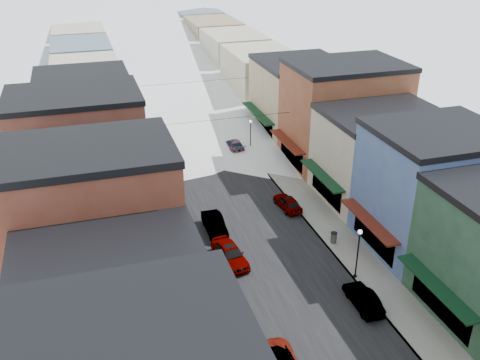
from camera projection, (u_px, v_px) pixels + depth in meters
road at (182, 116)px, 76.14m from camera, size 10.00×160.00×0.01m
sidewalk_left at (135, 120)px, 74.37m from camera, size 3.20×160.00×0.15m
sidewalk_right at (227, 111)px, 77.85m from camera, size 3.20×160.00×0.15m
curb_left at (147, 119)px, 74.78m from camera, size 0.10×160.00×0.15m
curb_right at (216, 112)px, 77.44m from camera, size 0.10×160.00×0.15m
bldg_l_cream at (116, 326)px, 29.77m from camera, size 11.30×8.20×9.50m
bldg_l_brick_near at (95, 232)px, 35.85m from camera, size 12.30×8.20×12.50m
bldg_l_grayblue at (97, 198)px, 44.06m from camera, size 11.30×9.20×9.00m
bldg_l_brick_far at (79, 148)px, 51.08m from camera, size 13.30×9.20×11.00m
bldg_l_tan at (86, 118)px, 60.16m from camera, size 11.30×11.20×10.00m
bldg_r_blue at (432, 189)px, 43.82m from camera, size 11.30×9.20×10.50m
bldg_r_cream at (380, 155)px, 52.01m from camera, size 12.30×9.20×9.00m
bldg_r_brick_far at (343, 114)px, 59.32m from camera, size 13.30×9.20×11.50m
bldg_r_tan at (299, 97)px, 68.09m from camera, size 11.30×11.20×9.50m
distant_blocks at (155, 53)px, 94.15m from camera, size 34.00×55.00×8.00m
overhead_cables at (201, 99)px, 62.69m from camera, size 16.40×15.04×0.04m
car_silver_sedan at (230, 254)px, 43.25m from camera, size 2.47×4.93×1.61m
car_dark_hatch at (215, 225)px, 47.52m from camera, size 1.58×4.46×1.46m
car_silver_wagon at (168, 135)px, 67.38m from camera, size 2.25×4.95×1.41m
car_green_sedan at (363, 299)px, 38.34m from camera, size 1.50×4.08×1.33m
car_gray_suv at (288, 202)px, 51.40m from camera, size 1.92×4.06×1.34m
car_black_sedan at (234, 145)px, 64.58m from camera, size 1.90×4.62×1.34m
car_lane_silver at (180, 116)px, 74.07m from camera, size 2.01×4.11×1.35m
car_lane_white at (185, 92)px, 83.65m from camera, size 3.62×6.40×1.69m
trash_can at (334, 237)px, 45.78m from camera, size 0.57×0.57×0.96m
streetlamp_near at (358, 248)px, 40.41m from camera, size 0.35×0.35×4.24m
streetlamp_far at (251, 132)px, 63.08m from camera, size 0.33×0.33×3.93m
snow_pile_mid at (221, 259)px, 43.24m from camera, size 2.15×2.53×0.91m
snow_pile_far at (175, 163)px, 60.22m from camera, size 2.16×2.53×0.91m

